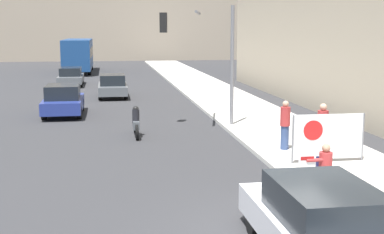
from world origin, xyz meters
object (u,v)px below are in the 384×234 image
Objects in this scene: car_on_road_nearest at (63,100)px; car_on_road_midblock at (113,86)px; jogger_on_sidewalk at (322,130)px; parked_car_curbside at (320,223)px; pedestrian_behind at (285,125)px; protest_banner at (328,137)px; car_on_road_distant at (71,76)px; seated_protester at (326,166)px; motorcycle_on_road at (136,123)px; traffic_light_pole at (205,44)px; city_bus_on_road at (78,53)px.

car_on_road_midblock is at bearing 69.84° from car_on_road_nearest.
jogger_on_sidewalk is 0.38× the size of parked_car_curbside.
parked_car_curbside is at bearing -131.78° from pedestrian_behind.
protest_banner is at bearing -96.19° from pedestrian_behind.
protest_banner is at bearing -70.09° from car_on_road_distant.
seated_protester is 0.57× the size of motorcycle_on_road.
jogger_on_sidewalk is at bearing 67.25° from parked_car_curbside.
parked_car_curbside reaches higher than seated_protester.
jogger_on_sidewalk is at bearing -69.68° from car_on_road_distant.
jogger_on_sidewalk is 0.35× the size of traffic_light_pole.
traffic_light_pole is at bearing -77.65° from city_bus_on_road.
car_on_road_distant is 20.73m from motorcycle_on_road.
pedestrian_behind is 0.41× the size of car_on_road_midblock.
parked_car_curbside is at bearing -71.89° from car_on_road_nearest.
protest_banner is 40.04m from city_bus_on_road.
pedestrian_behind is at bearing -76.67° from city_bus_on_road.
motorcycle_on_road is at bearing 134.57° from protest_banner.
city_bus_on_road is (-8.77, 36.98, 0.87)m from pedestrian_behind.
parked_car_curbside is at bearing -81.80° from city_bus_on_road.
motorcycle_on_road is (3.88, -33.18, -1.34)m from city_bus_on_road.
car_on_road_midblock is (-5.66, 16.50, -0.28)m from pedestrian_behind.
car_on_road_distant is (-8.21, 28.87, -0.08)m from seated_protester.
protest_banner reaches higher than car_on_road_midblock.
seated_protester is 0.24× the size of traffic_light_pole.
jogger_on_sidewalk is 0.16× the size of city_bus_on_road.
city_bus_on_road is at bearing -82.65° from jogger_on_sidewalk.
jogger_on_sidewalk is 7.70m from motorcycle_on_road.
city_bus_on_road reaches higher than car_on_road_distant.
parked_car_curbside is 1.12× the size of car_on_road_midblock.
city_bus_on_road is at bearing 91.27° from car_on_road_nearest.
car_on_road_midblock is at bearing 101.19° from seated_protester.
protest_banner reaches higher than car_on_road_nearest.
seated_protester is at bearing 65.77° from parked_car_curbside.
car_on_road_nearest is (-8.16, 9.70, -0.25)m from pedestrian_behind.
seated_protester is at bearing 62.41° from jogger_on_sidewalk.
car_on_road_nearest is at bearing 115.52° from seated_protester.
protest_banner is (1.23, 2.79, 0.16)m from seated_protester.
motorcycle_on_road is (-4.39, 8.49, -0.25)m from seated_protester.
pedestrian_behind is at bearing 75.41° from parked_car_curbside.
city_bus_on_road is (-9.52, 38.40, 0.82)m from jogger_on_sidewalk.
car_on_road_distant is at bearing 111.67° from car_on_road_midblock.
motorcycle_on_road is at bearing -79.37° from car_on_road_distant.
car_on_road_nearest is (-6.32, 4.36, -2.85)m from traffic_light_pole.
parked_car_curbside reaches higher than car_on_road_midblock.
city_bus_on_road is at bearing 90.23° from car_on_road_distant.
seated_protester is 0.11× the size of city_bus_on_road.
parked_car_curbside is (-2.94, -6.59, -0.20)m from protest_banner.
city_bus_on_road reaches higher than car_on_road_midblock.
pedestrian_behind is 6.21m from traffic_light_pole.
car_on_road_distant is 2.22× the size of motorcycle_on_road.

